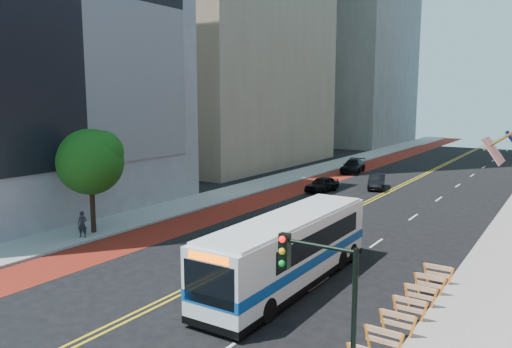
{
  "coord_description": "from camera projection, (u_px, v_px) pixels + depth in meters",
  "views": [
    {
      "loc": [
        14.6,
        -14.64,
        8.77
      ],
      "look_at": [
        -0.05,
        8.0,
        4.64
      ],
      "focal_mm": 35.0,
      "sensor_mm": 36.0,
      "label": 1
    }
  ],
  "objects": [
    {
      "name": "construction_barriers",
      "position": [
        404.0,
        313.0,
        18.9
      ],
      "size": [
        1.42,
        10.91,
        1.0
      ],
      "color": "orange",
      "rests_on": "ground"
    },
    {
      "name": "car_b",
      "position": [
        377.0,
        181.0,
        48.47
      ],
      "size": [
        2.7,
        4.58,
        1.43
      ],
      "primitive_type": "imported",
      "rotation": [
        0.0,
        0.0,
        0.29
      ],
      "color": "black",
      "rests_on": "ground"
    },
    {
      "name": "street_tree",
      "position": [
        91.0,
        159.0,
        31.63
      ],
      "size": [
        4.2,
        4.2,
        6.7
      ],
      "color": "black",
      "rests_on": "sidewalk_left"
    },
    {
      "name": "car_a",
      "position": [
        322.0,
        184.0,
        47.0
      ],
      "size": [
        2.16,
        4.29,
        1.4
      ],
      "primitive_type": "imported",
      "rotation": [
        0.0,
        0.0,
        -0.13
      ],
      "color": "black",
      "rests_on": "ground"
    },
    {
      "name": "bus_lane_paint",
      "position": [
        307.0,
        185.0,
        50.57
      ],
      "size": [
        3.6,
        140.0,
        0.01
      ],
      "primitive_type": "cube",
      "color": "#5F130D",
      "rests_on": "ground"
    },
    {
      "name": "lane_dashes",
      "position": [
        458.0,
        186.0,
        50.28
      ],
      "size": [
        0.14,
        98.2,
        0.01
      ],
      "color": "silver",
      "rests_on": "ground"
    },
    {
      "name": "transit_bus",
      "position": [
        290.0,
        249.0,
        23.4
      ],
      "size": [
        2.74,
        12.17,
        3.34
      ],
      "rotation": [
        0.0,
        0.0,
        0.01
      ],
      "color": "silver",
      "rests_on": "ground"
    },
    {
      "name": "center_line_outer",
      "position": [
        387.0,
        193.0,
        46.12
      ],
      "size": [
        0.14,
        140.0,
        0.01
      ],
      "primitive_type": "cube",
      "color": "gold",
      "rests_on": "ground"
    },
    {
      "name": "traffic_signal",
      "position": [
        322.0,
        297.0,
        12.79
      ],
      "size": [
        2.21,
        0.34,
        5.07
      ],
      "color": "black",
      "rests_on": "sidewalk_right"
    },
    {
      "name": "ground",
      "position": [
        155.0,
        305.0,
        21.32
      ],
      "size": [
        160.0,
        160.0,
        0.0
      ],
      "primitive_type": "plane",
      "color": "black",
      "rests_on": "ground"
    },
    {
      "name": "center_line_inner",
      "position": [
        383.0,
        193.0,
        46.31
      ],
      "size": [
        0.14,
        140.0,
        0.01
      ],
      "primitive_type": "cube",
      "color": "gold",
      "rests_on": "ground"
    },
    {
      "name": "pedestrian",
      "position": [
        82.0,
        224.0,
        31.01
      ],
      "size": [
        0.72,
        0.64,
        1.64
      ],
      "primitive_type": "imported",
      "rotation": [
        0.0,
        0.0,
        0.52
      ],
      "color": "black",
      "rests_on": "sidewalk_left"
    },
    {
      "name": "car_c",
      "position": [
        353.0,
        166.0,
        58.86
      ],
      "size": [
        3.0,
        5.59,
        1.54
      ],
      "primitive_type": "imported",
      "rotation": [
        0.0,
        0.0,
        0.16
      ],
      "color": "black",
      "rests_on": "ground"
    },
    {
      "name": "grey_building_left",
      "position": [
        20.0,
        13.0,
        36.91
      ],
      "size": [
        14.1,
        24.0,
        30.0
      ],
      "color": "gray",
      "rests_on": "ground"
    },
    {
      "name": "sidewalk_left",
      "position": [
        274.0,
        181.0,
        52.65
      ],
      "size": [
        4.0,
        140.0,
        0.15
      ],
      "primitive_type": "cube",
      "color": "gray",
      "rests_on": "ground"
    }
  ]
}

